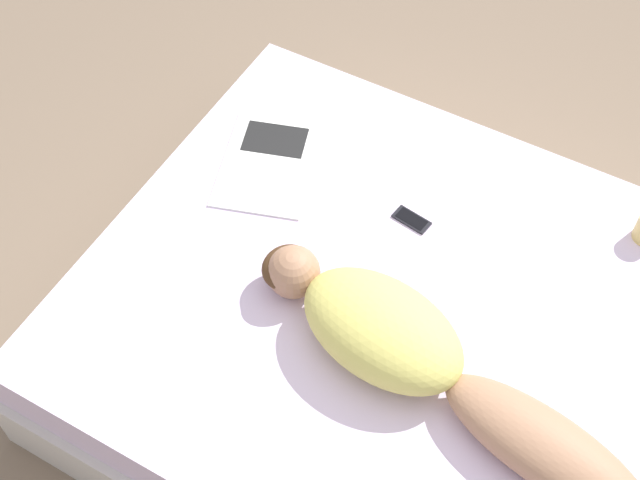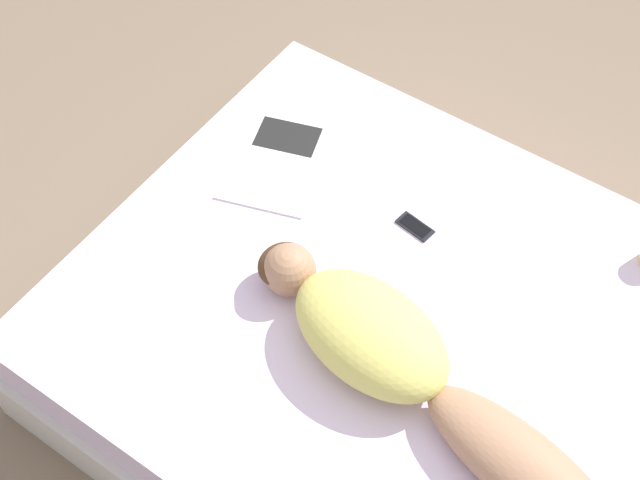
{
  "view_description": "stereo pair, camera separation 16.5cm",
  "coord_description": "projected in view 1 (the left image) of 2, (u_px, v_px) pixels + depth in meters",
  "views": [
    {
      "loc": [
        -1.48,
        -0.55,
        2.96
      ],
      "look_at": [
        0.06,
        0.32,
        0.54
      ],
      "focal_mm": 50.0,
      "sensor_mm": 36.0,
      "label": 1
    },
    {
      "loc": [
        -1.4,
        -0.69,
        2.96
      ],
      "look_at": [
        0.06,
        0.32,
        0.54
      ],
      "focal_mm": 50.0,
      "sensor_mm": 36.0,
      "label": 2
    }
  ],
  "objects": [
    {
      "name": "ground_plane",
      "position": [
        386.0,
        371.0,
        3.31
      ],
      "size": [
        12.0,
        12.0,
        0.0
      ],
      "primitive_type": "plane",
      "color": "#7A6651"
    },
    {
      "name": "open_magazine",
      "position": [
        268.0,
        162.0,
        3.27
      ],
      "size": [
        0.55,
        0.46,
        0.01
      ],
      "rotation": [
        0.0,
        0.0,
        0.32
      ],
      "color": "white",
      "rests_on": "bed"
    },
    {
      "name": "cell_phone",
      "position": [
        412.0,
        220.0,
        3.11
      ],
      "size": [
        0.08,
        0.14,
        0.01
      ],
      "rotation": [
        0.0,
        0.0,
        -0.15
      ],
      "color": "black",
      "rests_on": "bed"
    },
    {
      "name": "person",
      "position": [
        418.0,
        356.0,
        2.69
      ],
      "size": [
        0.48,
        1.39,
        0.22
      ],
      "rotation": [
        0.0,
        0.0,
        -0.17
      ],
      "color": "#A37556",
      "rests_on": "bed"
    },
    {
      "name": "bed",
      "position": [
        391.0,
        339.0,
        3.12
      ],
      "size": [
        1.79,
        2.08,
        0.49
      ],
      "color": "beige",
      "rests_on": "ground_plane"
    }
  ]
}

